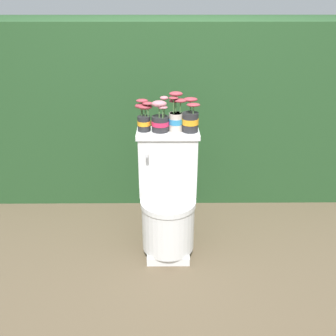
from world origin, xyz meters
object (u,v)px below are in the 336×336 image
object	(u,v)px
toilet	(168,200)
potted_plant_middle	(176,116)
potted_plant_left	(144,117)
potted_plant_midleft	(160,120)
potted_plant_midright	(190,119)

from	to	relation	value
toilet	potted_plant_middle	bearing A→B (deg)	69.09
toilet	potted_plant_left	distance (m)	0.57
toilet	potted_plant_left	size ratio (longest dim) A/B	3.90
potted_plant_midleft	potted_plant_middle	world-z (taller)	potted_plant_middle
toilet	potted_plant_middle	xyz separation A→B (m)	(0.05, 0.13, 0.54)
potted_plant_left	potted_plant_midleft	world-z (taller)	potted_plant_midleft
potted_plant_midleft	potted_plant_middle	bearing A→B (deg)	5.29
potted_plant_midleft	potted_plant_midright	bearing A→B (deg)	-0.51
toilet	potted_plant_left	bearing A→B (deg)	137.49
potted_plant_middle	potted_plant_midright	xyz separation A→B (m)	(0.09, -0.01, -0.02)
potted_plant_midright	toilet	bearing A→B (deg)	-139.39
toilet	potted_plant_midleft	bearing A→B (deg)	111.02
toilet	potted_plant_middle	distance (m)	0.56
toilet	potted_plant_midright	distance (m)	0.55
potted_plant_left	potted_plant_midleft	bearing A→B (deg)	-8.42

